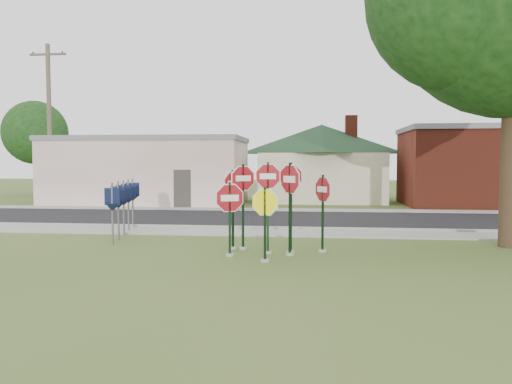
# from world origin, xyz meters

# --- Properties ---
(ground) EXTENTS (120.00, 120.00, 0.00)m
(ground) POSITION_xyz_m (0.00, 0.00, 0.00)
(ground) COLOR #3F5720
(ground) RESTS_ON ground
(sidewalk_near) EXTENTS (60.00, 1.60, 0.06)m
(sidewalk_near) POSITION_xyz_m (0.00, 5.50, 0.03)
(sidewalk_near) COLOR gray
(sidewalk_near) RESTS_ON ground
(road) EXTENTS (60.00, 7.00, 0.04)m
(road) POSITION_xyz_m (0.00, 10.00, 0.02)
(road) COLOR black
(road) RESTS_ON ground
(sidewalk_far) EXTENTS (60.00, 1.60, 0.06)m
(sidewalk_far) POSITION_xyz_m (0.00, 14.30, 0.03)
(sidewalk_far) COLOR gray
(sidewalk_far) RESTS_ON ground
(curb) EXTENTS (60.00, 0.20, 0.14)m
(curb) POSITION_xyz_m (0.00, 6.50, 0.07)
(curb) COLOR gray
(curb) RESTS_ON ground
(stop_sign_center) EXTENTS (1.01, 0.24, 2.75)m
(stop_sign_center) POSITION_xyz_m (0.07, 1.54, 1.71)
(stop_sign_center) COLOR gray
(stop_sign_center) RESTS_ON ground
(stop_sign_yellow) EXTENTS (0.98, 0.24, 2.10)m
(stop_sign_yellow) POSITION_xyz_m (0.10, 0.34, 1.23)
(stop_sign_yellow) COLOR gray
(stop_sign_yellow) RESTS_ON ground
(stop_sign_left) EXTENTS (1.05, 0.42, 2.21)m
(stop_sign_left) POSITION_xyz_m (-0.97, 1.03, 1.33)
(stop_sign_left) COLOR gray
(stop_sign_left) RESTS_ON ground
(stop_sign_right) EXTENTS (0.76, 0.91, 2.75)m
(stop_sign_right) POSITION_xyz_m (0.71, 1.35, 1.75)
(stop_sign_right) COLOR gray
(stop_sign_right) RESTS_ON ground
(stop_sign_back_right) EXTENTS (0.92, 0.34, 2.73)m
(stop_sign_back_right) POSITION_xyz_m (0.72, 1.70, 1.68)
(stop_sign_back_right) COLOR gray
(stop_sign_back_right) RESTS_ON ground
(stop_sign_back_left) EXTENTS (0.92, 0.56, 2.69)m
(stop_sign_back_left) POSITION_xyz_m (-0.74, 2.15, 1.68)
(stop_sign_back_left) COLOR gray
(stop_sign_back_left) RESTS_ON ground
(stop_sign_far_right) EXTENTS (0.58, 0.89, 2.38)m
(stop_sign_far_right) POSITION_xyz_m (1.65, 1.96, 1.46)
(stop_sign_far_right) COLOR gray
(stop_sign_far_right) RESTS_ON ground
(stop_sign_far_left) EXTENTS (0.60, 0.80, 2.50)m
(stop_sign_far_left) POSITION_xyz_m (-1.05, 2.14, 1.53)
(stop_sign_far_left) COLOR gray
(stop_sign_far_left) RESTS_ON ground
(route_sign_row) EXTENTS (1.43, 4.63, 2.00)m
(route_sign_row) POSITION_xyz_m (-5.40, 4.50, 1.22)
(route_sign_row) COLOR #59595E
(route_sign_row) RESTS_ON ground
(building_stucco) EXTENTS (12.20, 6.20, 4.20)m
(building_stucco) POSITION_xyz_m (-9.00, 18.00, 2.15)
(building_stucco) COLOR silver
(building_stucco) RESTS_ON ground
(building_house) EXTENTS (11.60, 11.60, 6.20)m
(building_house) POSITION_xyz_m (2.00, 22.00, 3.65)
(building_house) COLOR beige
(building_house) RESTS_ON ground
(building_brick) EXTENTS (10.20, 6.20, 4.75)m
(building_brick) POSITION_xyz_m (12.00, 18.50, 2.40)
(building_brick) COLOR maroon
(building_brick) RESTS_ON ground
(utility_pole_near) EXTENTS (2.20, 0.26, 9.50)m
(utility_pole_near) POSITION_xyz_m (-14.00, 15.20, 4.97)
(utility_pole_near) COLOR #453B2E
(utility_pole_near) RESTS_ON ground
(bg_tree_left) EXTENTS (4.90, 4.90, 7.35)m
(bg_tree_left) POSITION_xyz_m (-20.00, 24.00, 4.88)
(bg_tree_left) COLOR black
(bg_tree_left) RESTS_ON ground
(pedestrian) EXTENTS (0.72, 0.50, 1.90)m
(pedestrian) POSITION_xyz_m (-2.85, 14.12, 1.01)
(pedestrian) COLOR black
(pedestrian) RESTS_ON sidewalk_far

